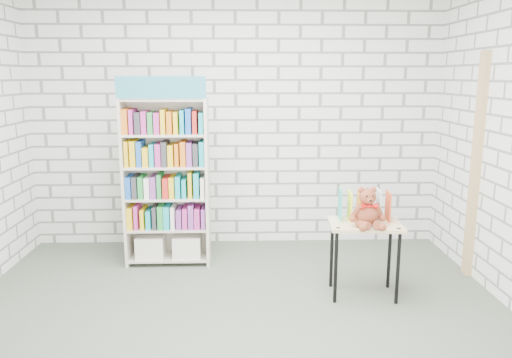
{
  "coord_description": "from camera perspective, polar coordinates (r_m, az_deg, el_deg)",
  "views": [
    {
      "loc": [
        0.05,
        -3.52,
        1.88
      ],
      "look_at": [
        0.19,
        0.95,
        0.95
      ],
      "focal_mm": 35.0,
      "sensor_mm": 36.0,
      "label": 1
    }
  ],
  "objects": [
    {
      "name": "display_table",
      "position": [
        4.38,
        12.33,
        -6.06
      ],
      "size": [
        0.64,
        0.46,
        0.65
      ],
      "color": "#D0B77C",
      "rests_on": "ground"
    },
    {
      "name": "ground",
      "position": [
        3.99,
        -2.38,
        -16.37
      ],
      "size": [
        4.5,
        4.5,
        0.0
      ],
      "primitive_type": "plane",
      "color": "#495144",
      "rests_on": "ground"
    },
    {
      "name": "room_shell",
      "position": [
        3.52,
        -2.63,
        10.15
      ],
      "size": [
        4.52,
        4.02,
        2.81
      ],
      "color": "silver",
      "rests_on": "ground"
    },
    {
      "name": "door_trim",
      "position": [
        5.04,
        23.81,
        1.25
      ],
      "size": [
        0.05,
        0.12,
        2.1
      ],
      "primitive_type": "cube",
      "color": "tan",
      "rests_on": "ground"
    },
    {
      "name": "table_books",
      "position": [
        4.41,
        12.24,
        -2.98
      ],
      "size": [
        0.44,
        0.22,
        0.25
      ],
      "color": "#2BBAA0",
      "rests_on": "display_table"
    },
    {
      "name": "teddy_bear",
      "position": [
        4.23,
        12.63,
        -3.56
      ],
      "size": [
        0.31,
        0.28,
        0.33
      ],
      "color": "brown",
      "rests_on": "display_table"
    },
    {
      "name": "bookshelf",
      "position": [
        5.04,
        -10.15,
        -0.18
      ],
      "size": [
        0.84,
        0.32,
        1.87
      ],
      "color": "beige",
      "rests_on": "ground"
    }
  ]
}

